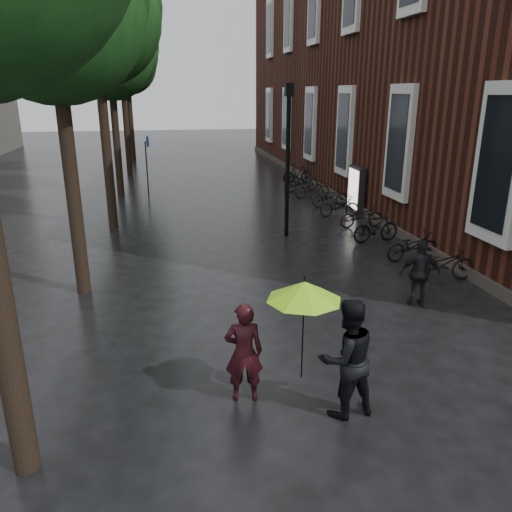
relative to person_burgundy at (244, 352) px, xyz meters
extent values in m
plane|color=black|center=(1.03, -1.97, -0.81)|extent=(120.00, 120.00, 0.00)
cube|color=#38160F|center=(11.53, 17.53, 5.19)|extent=(10.00, 33.00, 12.00)
cube|color=silver|center=(6.48, 3.53, 2.19)|extent=(0.25, 1.60, 3.60)
cube|color=black|center=(6.38, 3.53, 2.19)|extent=(0.10, 1.20, 3.00)
cube|color=silver|center=(6.48, 8.53, 2.19)|extent=(0.25, 1.60, 3.60)
cube|color=black|center=(6.38, 8.53, 2.19)|extent=(0.10, 1.20, 3.00)
cube|color=silver|center=(6.48, 13.53, 2.19)|extent=(0.25, 1.60, 3.60)
cube|color=black|center=(6.38, 13.53, 2.19)|extent=(0.10, 1.20, 3.00)
cube|color=silver|center=(6.48, 18.53, 2.19)|extent=(0.25, 1.60, 3.60)
cube|color=black|center=(6.38, 18.53, 2.19)|extent=(0.10, 1.20, 3.00)
cube|color=silver|center=(6.48, 18.53, 7.69)|extent=(0.25, 1.60, 3.60)
cube|color=black|center=(6.38, 18.53, 7.69)|extent=(0.10, 1.20, 3.00)
cube|color=silver|center=(6.48, 23.53, 2.19)|extent=(0.25, 1.60, 3.60)
cube|color=black|center=(6.38, 23.53, 2.19)|extent=(0.10, 1.20, 3.00)
cube|color=silver|center=(6.48, 23.53, 7.69)|extent=(0.25, 1.60, 3.60)
cube|color=black|center=(6.38, 23.53, 7.69)|extent=(0.10, 1.20, 3.00)
cube|color=silver|center=(6.48, 28.53, 2.19)|extent=(0.25, 1.60, 3.60)
cube|color=black|center=(6.38, 28.53, 2.19)|extent=(0.10, 1.20, 3.00)
cube|color=silver|center=(6.48, 28.53, 7.69)|extent=(0.25, 1.60, 3.60)
cube|color=black|center=(6.38, 28.53, 7.69)|extent=(0.10, 1.20, 3.00)
cube|color=#3F3833|center=(6.63, 17.53, -0.66)|extent=(0.40, 33.00, 0.30)
cylinder|color=black|center=(-3.07, 5.03, 1.45)|extent=(0.32, 0.32, 4.51)
cylinder|color=black|center=(-2.87, 11.03, 1.67)|extent=(0.32, 0.32, 4.95)
cylinder|color=black|center=(-3.02, 17.03, 1.39)|extent=(0.32, 0.32, 4.40)
cylinder|color=black|center=(-2.92, 23.03, 1.58)|extent=(0.32, 0.32, 4.79)
cylinder|color=black|center=(-2.97, 29.03, 1.47)|extent=(0.32, 0.32, 4.57)
imported|color=black|center=(0.00, 0.00, 0.00)|extent=(0.62, 0.44, 1.62)
imported|color=black|center=(1.41, -0.62, 0.10)|extent=(0.99, 0.83, 1.83)
cylinder|color=black|center=(0.80, -0.41, 0.42)|extent=(0.02, 0.02, 1.38)
cone|color=#9DFF1A|center=(0.80, -0.41, 1.11)|extent=(1.09, 1.09, 0.28)
cylinder|color=black|center=(0.80, -0.41, 1.29)|extent=(0.02, 0.02, 0.08)
imported|color=black|center=(4.40, 2.84, -0.04)|extent=(0.95, 0.52, 1.53)
imported|color=black|center=(5.70, 4.11, -0.35)|extent=(1.76, 0.62, 0.92)
imported|color=black|center=(5.77, 5.79, -0.38)|extent=(1.67, 0.74, 0.85)
imported|color=black|center=(5.48, 7.66, -0.33)|extent=(1.63, 0.67, 0.95)
imported|color=black|center=(5.71, 9.46, -0.39)|extent=(1.63, 0.68, 0.84)
imported|color=black|center=(5.50, 11.14, -0.40)|extent=(1.56, 0.54, 0.82)
imported|color=black|center=(5.72, 12.88, -0.38)|extent=(1.72, 0.85, 0.86)
imported|color=black|center=(5.49, 14.71, -0.38)|extent=(1.67, 0.69, 0.86)
imported|color=black|center=(5.46, 16.28, -0.35)|extent=(1.83, 0.95, 0.92)
imported|color=black|center=(5.83, 18.43, -0.31)|extent=(1.72, 0.80, 1.00)
cube|color=black|center=(6.36, 11.63, 0.10)|extent=(0.25, 1.21, 1.82)
cube|color=beige|center=(6.22, 11.63, 0.15)|extent=(0.04, 1.01, 1.49)
cylinder|color=black|center=(2.88, 8.90, 1.44)|extent=(0.14, 0.14, 4.51)
cube|color=black|center=(2.88, 8.90, 3.81)|extent=(0.25, 0.25, 0.39)
sphere|color=#FFE5B2|center=(2.88, 8.90, 3.81)|extent=(0.20, 0.20, 0.20)
cylinder|color=#262628|center=(-1.73, 15.84, 0.45)|extent=(0.06, 0.06, 2.51)
cylinder|color=navy|center=(-1.63, 15.84, 1.70)|extent=(0.03, 0.50, 0.50)
camera|label=1|loc=(-1.05, -6.63, 3.77)|focal=35.00mm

